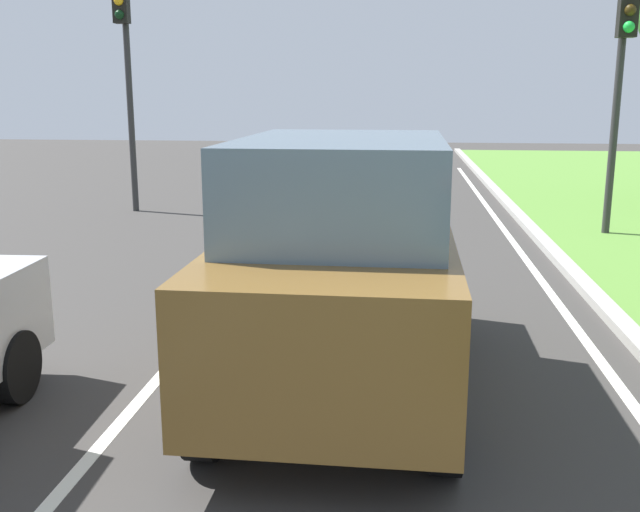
% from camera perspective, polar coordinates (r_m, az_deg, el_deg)
% --- Properties ---
extents(ground_plane, '(60.00, 60.00, 0.00)m').
position_cam_1_polar(ground_plane, '(11.00, -1.84, -1.20)').
color(ground_plane, '#383533').
extents(lane_line_center, '(0.12, 32.00, 0.01)m').
position_cam_1_polar(lane_line_center, '(11.12, -5.41, -1.08)').
color(lane_line_center, silver).
rests_on(lane_line_center, ground).
extents(lane_line_right_edge, '(0.12, 32.00, 0.01)m').
position_cam_1_polar(lane_line_right_edge, '(11.08, 16.92, -1.64)').
color(lane_line_right_edge, silver).
rests_on(lane_line_right_edge, ground).
extents(curb_right, '(0.24, 48.00, 0.12)m').
position_cam_1_polar(curb_right, '(11.17, 19.46, -1.41)').
color(curb_right, '#9E9B93').
rests_on(curb_right, ground).
extents(car_suv_ahead, '(2.01, 4.52, 2.28)m').
position_cam_1_polar(car_suv_ahead, '(6.48, 1.83, -0.48)').
color(car_suv_ahead, brown).
rests_on(car_suv_ahead, ground).
extents(traffic_light_near_right, '(0.32, 0.50, 4.70)m').
position_cam_1_polar(traffic_light_near_right, '(14.42, 22.75, 14.01)').
color(traffic_light_near_right, '#2D2D2D').
rests_on(traffic_light_near_right, ground).
extents(traffic_light_overhead_left, '(0.32, 0.50, 5.19)m').
position_cam_1_polar(traffic_light_overhead_left, '(16.91, -15.12, 15.32)').
color(traffic_light_overhead_left, '#2D2D2D').
rests_on(traffic_light_overhead_left, ground).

